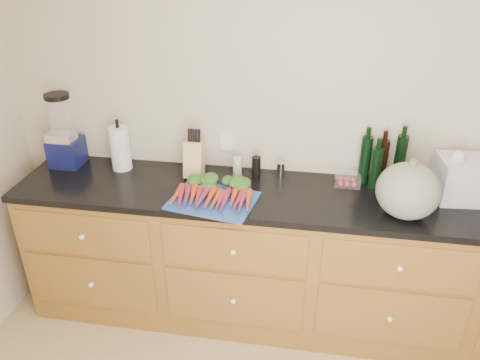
% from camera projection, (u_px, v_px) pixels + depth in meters
% --- Properties ---
extents(wall_back, '(4.10, 0.05, 2.60)m').
position_uv_depth(wall_back, '(324.00, 118.00, 2.83)').
color(wall_back, beige).
rests_on(wall_back, ground).
extents(cabinets, '(3.60, 0.64, 0.90)m').
position_uv_depth(cabinets, '(312.00, 264.00, 2.94)').
color(cabinets, brown).
rests_on(cabinets, ground).
extents(countertop, '(3.64, 0.62, 0.04)m').
position_uv_depth(countertop, '(318.00, 199.00, 2.73)').
color(countertop, black).
rests_on(countertop, cabinets).
extents(cutting_board, '(0.52, 0.43, 0.01)m').
position_uv_depth(cutting_board, '(213.00, 201.00, 2.66)').
color(cutting_board, '#264DA2').
rests_on(cutting_board, countertop).
extents(carrots, '(0.47, 0.32, 0.06)m').
position_uv_depth(carrots, '(214.00, 193.00, 2.68)').
color(carrots, '#C63E17').
rests_on(carrots, cutting_board).
extents(squash, '(0.33, 0.33, 0.30)m').
position_uv_depth(squash, '(408.00, 191.00, 2.46)').
color(squash, '#5E6F5D').
rests_on(squash, countertop).
extents(blender_appliance, '(0.19, 0.19, 0.48)m').
position_uv_depth(blender_appliance, '(64.00, 135.00, 2.99)').
color(blender_appliance, '#0E1345').
rests_on(blender_appliance, countertop).
extents(paper_towel, '(0.13, 0.13, 0.28)m').
position_uv_depth(paper_towel, '(120.00, 148.00, 2.97)').
color(paper_towel, silver).
rests_on(paper_towel, countertop).
extents(knife_block, '(0.11, 0.11, 0.22)m').
position_uv_depth(knife_block, '(194.00, 159.00, 2.90)').
color(knife_block, tan).
rests_on(knife_block, countertop).
extents(grinder_salt, '(0.05, 0.05, 0.12)m').
position_uv_depth(grinder_salt, '(237.00, 167.00, 2.92)').
color(grinder_salt, silver).
rests_on(grinder_salt, countertop).
extents(grinder_pepper, '(0.05, 0.05, 0.14)m').
position_uv_depth(grinder_pepper, '(256.00, 167.00, 2.90)').
color(grinder_pepper, black).
rests_on(grinder_pepper, countertop).
extents(canister_chrome, '(0.05, 0.05, 0.11)m').
position_uv_depth(canister_chrome, '(281.00, 171.00, 2.88)').
color(canister_chrome, silver).
rests_on(canister_chrome, countertop).
extents(tomato_box, '(0.15, 0.12, 0.07)m').
position_uv_depth(tomato_box, '(347.00, 179.00, 2.82)').
color(tomato_box, white).
rests_on(tomato_box, countertop).
extents(bottles, '(0.26, 0.13, 0.32)m').
position_uv_depth(bottles, '(381.00, 162.00, 2.78)').
color(bottles, black).
rests_on(bottles, countertop).
extents(grocery_bag, '(0.35, 0.29, 0.24)m').
position_uv_depth(grocery_bag, '(467.00, 179.00, 2.65)').
color(grocery_bag, silver).
rests_on(grocery_bag, countertop).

